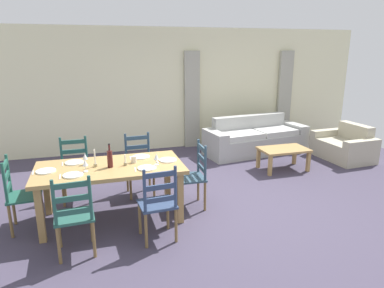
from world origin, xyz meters
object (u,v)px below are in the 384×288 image
at_px(dining_chair_head_west, 20,194).
at_px(wine_glass_far_left, 85,157).
at_px(dining_chair_head_east, 194,175).
at_px(wine_bottle, 110,159).
at_px(coffee_cup_primary, 134,160).
at_px(dining_chair_far_right, 139,164).
at_px(wine_glass_near_left, 85,163).
at_px(dining_chair_near_right, 158,203).
at_px(dining_chair_near_left, 74,216).
at_px(coffee_table, 284,152).
at_px(dining_chair_far_left, 75,170).
at_px(dining_table, 110,172).
at_px(armchair_upholstered, 345,147).
at_px(couch, 254,139).
at_px(wine_glass_near_right, 156,157).

xyz_separation_m(dining_chair_head_west, wine_glass_far_left, (0.81, 0.12, 0.38)).
bearing_deg(dining_chair_head_east, dining_chair_head_west, -179.47).
bearing_deg(wine_bottle, coffee_cup_primary, 17.01).
distance_m(dining_chair_far_right, wine_glass_near_left, 1.25).
bearing_deg(wine_glass_far_left, dining_chair_near_right, -47.83).
bearing_deg(dining_chair_near_left, coffee_table, 26.68).
bearing_deg(dining_chair_far_left, dining_chair_head_east, -24.59).
bearing_deg(wine_bottle, wine_glass_near_left, -164.85).
distance_m(dining_table, armchair_upholstered, 5.09).
relative_size(couch, coffee_table, 2.63).
xyz_separation_m(dining_chair_head_west, wine_glass_near_right, (1.71, -0.15, 0.38)).
bearing_deg(dining_chair_far_left, wine_glass_near_right, -40.77).
distance_m(dining_table, dining_chair_near_right, 0.91).
relative_size(coffee_cup_primary, armchair_upholstered, 0.07).
relative_size(dining_chair_head_east, wine_glass_near_left, 5.96).
relative_size(dining_chair_near_left, wine_glass_near_left, 5.96).
distance_m(dining_chair_head_east, armchair_upholstered, 3.95).
relative_size(dining_chair_near_left, dining_chair_head_east, 1.00).
bearing_deg(dining_chair_head_west, wine_bottle, -3.74).
relative_size(dining_chair_near_right, dining_chair_far_right, 1.00).
bearing_deg(coffee_cup_primary, dining_chair_near_left, -133.11).
height_order(dining_chair_near_left, coffee_cup_primary, dining_chair_near_left).
bearing_deg(wine_glass_near_right, dining_chair_head_east, 16.94).
bearing_deg(dining_chair_near_right, dining_table, 123.54).
bearing_deg(wine_glass_near_left, couch, 34.37).
height_order(dining_chair_far_right, wine_glass_near_right, dining_chair_far_right).
bearing_deg(dining_chair_far_right, wine_glass_near_left, -131.38).
relative_size(dining_chair_head_west, armchair_upholstered, 0.80).
height_order(dining_chair_far_left, wine_bottle, wine_bottle).
bearing_deg(dining_table, coffee_cup_primary, 7.08).
bearing_deg(wine_bottle, dining_chair_far_right, 59.37).
xyz_separation_m(dining_table, dining_chair_near_right, (0.49, -0.74, -0.19)).
bearing_deg(dining_chair_head_west, coffee_cup_primary, 0.95).
bearing_deg(wine_glass_near_right, armchair_upholstered, 18.93).
relative_size(wine_bottle, coffee_table, 0.35).
bearing_deg(dining_chair_near_left, armchair_upholstered, 21.65).
xyz_separation_m(wine_glass_near_left, armchair_upholstered, (5.19, 1.48, -0.61)).
xyz_separation_m(wine_glass_near_right, wine_glass_far_left, (-0.90, 0.27, 0.00)).
height_order(dining_chair_far_right, dining_chair_head_west, same).
height_order(dining_chair_near_right, couch, dining_chair_near_right).
height_order(dining_chair_near_right, dining_chair_far_right, same).
bearing_deg(coffee_table, wine_bottle, -160.71).
bearing_deg(dining_chair_head_east, wine_bottle, -175.34).
height_order(wine_glass_near_left, wine_glass_far_left, same).
xyz_separation_m(dining_chair_near_right, wine_bottle, (-0.49, 0.68, 0.39)).
height_order(wine_bottle, wine_glass_far_left, wine_bottle).
height_order(dining_chair_far_left, armchair_upholstered, dining_chair_far_left).
bearing_deg(wine_glass_far_left, dining_chair_far_left, 104.83).
bearing_deg(wine_glass_far_left, wine_bottle, -32.26).
height_order(dining_chair_far_left, dining_chair_head_east, same).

